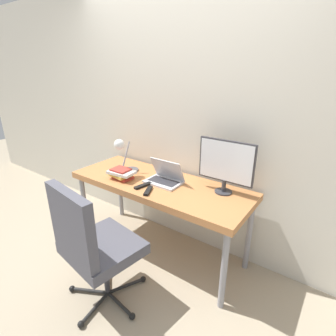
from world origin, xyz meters
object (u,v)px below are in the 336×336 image
laptop (165,178)px  book_stack (121,174)px  office_chair (92,242)px  desk_lamp (123,152)px  monitor (226,164)px

laptop → book_stack: (-0.39, -0.18, 0.01)m
office_chair → book_stack: size_ratio=3.96×
desk_lamp → laptop: bearing=8.6°
laptop → monitor: monitor is taller
laptop → desk_lamp: size_ratio=0.91×
monitor → desk_lamp: 1.01m
laptop → monitor: (0.53, 0.13, 0.22)m
desk_lamp → office_chair: (0.41, -0.76, -0.42)m
book_stack → office_chair: bearing=-62.9°
desk_lamp → book_stack: desk_lamp is taller
desk_lamp → book_stack: size_ratio=1.39×
monitor → book_stack: (-0.92, -0.31, -0.21)m
laptop → desk_lamp: (-0.46, -0.07, 0.18)m
laptop → desk_lamp: 0.50m
monitor → book_stack: 0.99m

